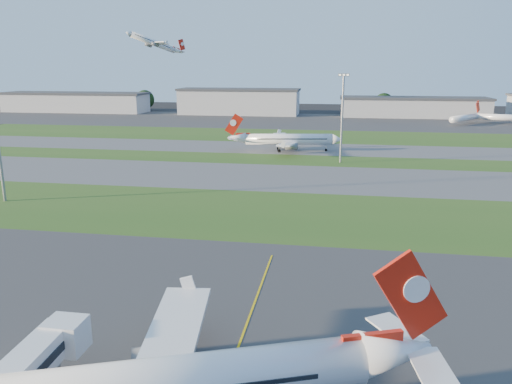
% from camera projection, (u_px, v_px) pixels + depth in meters
% --- Properties ---
extents(ground, '(700.00, 700.00, 0.00)m').
position_uv_depth(ground, '(177.00, 368.00, 47.14)').
color(ground, black).
rests_on(ground, ground).
extents(apron_near, '(300.00, 70.00, 0.01)m').
position_uv_depth(apron_near, '(177.00, 368.00, 47.14)').
color(apron_near, '#333335').
rests_on(apron_near, ground).
extents(grass_strip_a, '(300.00, 34.00, 0.01)m').
position_uv_depth(grass_strip_a, '(262.00, 213.00, 96.88)').
color(grass_strip_a, '#2D551C').
rests_on(grass_strip_a, ground).
extents(taxiway_a, '(300.00, 32.00, 0.01)m').
position_uv_depth(taxiway_a, '(281.00, 177.00, 128.45)').
color(taxiway_a, '#515154').
rests_on(taxiway_a, ground).
extents(grass_strip_b, '(300.00, 18.00, 0.01)m').
position_uv_depth(grass_strip_b, '(291.00, 160.00, 152.37)').
color(grass_strip_b, '#2D551C').
rests_on(grass_strip_b, ground).
extents(taxiway_b, '(300.00, 26.00, 0.01)m').
position_uv_depth(taxiway_b, '(297.00, 149.00, 173.42)').
color(taxiway_b, '#515154').
rests_on(taxiway_b, ground).
extents(grass_strip_c, '(300.00, 40.00, 0.01)m').
position_uv_depth(grass_strip_c, '(304.00, 136.00, 204.99)').
color(grass_strip_c, '#2D551C').
rests_on(grass_strip_c, ground).
extents(apron_far, '(400.00, 80.00, 0.01)m').
position_uv_depth(apron_far, '(312.00, 121.00, 262.39)').
color(apron_far, '#333335').
rests_on(apron_far, ground).
extents(yellow_line, '(0.25, 60.00, 0.02)m').
position_uv_depth(yellow_line, '(229.00, 373.00, 46.34)').
color(yellow_line, gold).
rests_on(yellow_line, ground).
extents(airliner_parked, '(37.12, 31.44, 12.15)m').
position_uv_depth(airliner_parked, '(170.00, 384.00, 37.80)').
color(airliner_parked, white).
rests_on(airliner_parked, ground).
extents(airliner_taxiing, '(35.87, 30.20, 11.25)m').
position_uv_depth(airliner_taxiing, '(288.00, 140.00, 167.03)').
color(airliner_taxiing, white).
rests_on(airliner_taxiing, ground).
extents(airliner_departing, '(23.08, 21.24, 9.28)m').
position_uv_depth(airliner_departing, '(154.00, 43.00, 251.34)').
color(airliner_departing, white).
extents(mini_jet_near, '(19.14, 23.49, 9.48)m').
position_uv_depth(mini_jet_near, '(465.00, 118.00, 245.06)').
color(mini_jet_near, white).
rests_on(mini_jet_near, ground).
extents(mini_jet_far, '(28.04, 9.94, 9.48)m').
position_uv_depth(mini_jet_far, '(505.00, 117.00, 247.06)').
color(mini_jet_far, white).
rests_on(mini_jet_far, ground).
extents(light_mast_centre, '(3.20, 0.70, 25.80)m').
position_uv_depth(light_mast_centre, '(342.00, 112.00, 144.46)').
color(light_mast_centre, gray).
rests_on(light_mast_centre, ground).
extents(hangar_far_west, '(91.80, 23.00, 12.20)m').
position_uv_depth(hangar_far_west, '(76.00, 102.00, 313.43)').
color(hangar_far_west, '#A9ABB1').
rests_on(hangar_far_west, ground).
extents(hangar_west, '(71.40, 23.00, 15.20)m').
position_uv_depth(hangar_west, '(239.00, 101.00, 296.38)').
color(hangar_west, '#A9ABB1').
rests_on(hangar_west, ground).
extents(hangar_east, '(81.60, 23.00, 11.20)m').
position_uv_depth(hangar_east, '(413.00, 107.00, 280.98)').
color(hangar_east, '#A9ABB1').
rests_on(hangar_east, ground).
extents(tree_far_west, '(11.00, 11.00, 12.00)m').
position_uv_depth(tree_far_west, '(30.00, 99.00, 332.13)').
color(tree_far_west, black).
rests_on(tree_far_west, ground).
extents(tree_west, '(12.10, 12.10, 13.20)m').
position_uv_depth(tree_west, '(145.00, 100.00, 321.18)').
color(tree_west, black).
rests_on(tree_west, ground).
extents(tree_mid_west, '(9.90, 9.90, 10.80)m').
position_uv_depth(tree_mid_west, '(283.00, 104.00, 303.37)').
color(tree_mid_west, black).
rests_on(tree_mid_west, ground).
extents(tree_mid_east, '(11.55, 11.55, 12.60)m').
position_uv_depth(tree_mid_east, '(384.00, 103.00, 296.47)').
color(tree_mid_east, black).
rests_on(tree_mid_east, ground).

